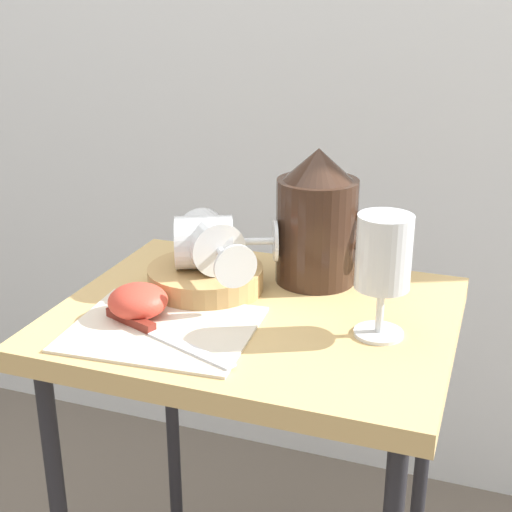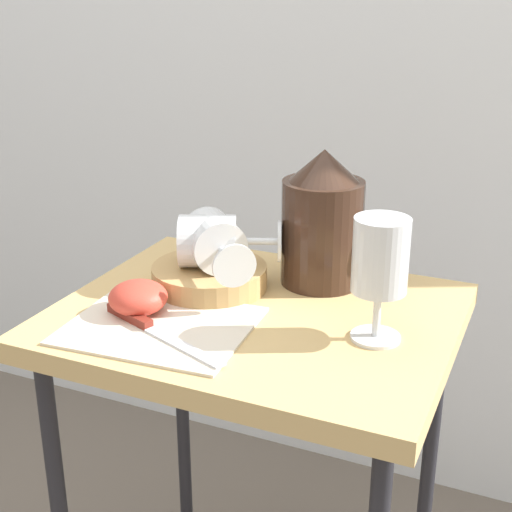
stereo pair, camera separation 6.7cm
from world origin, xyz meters
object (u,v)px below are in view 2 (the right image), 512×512
at_px(wine_glass_upright, 380,263).
at_px(wine_glass_tipped_near, 215,242).
at_px(pitcher, 323,230).
at_px(wine_glass_tipped_far, 211,241).
at_px(table, 256,360).
at_px(basket_tray, 209,277).
at_px(knife, 146,325).
at_px(apple_half_left, 138,297).

bearing_deg(wine_glass_upright, wine_glass_tipped_near, 166.69).
height_order(pitcher, wine_glass_tipped_far, pitcher).
relative_size(wine_glass_tipped_near, wine_glass_tipped_far, 0.97).
bearing_deg(wine_glass_tipped_far, wine_glass_upright, -13.29).
bearing_deg(wine_glass_tipped_near, table, -27.37).
height_order(pitcher, wine_glass_upright, pitcher).
distance_m(basket_tray, wine_glass_tipped_far, 0.06).
distance_m(pitcher, wine_glass_tipped_near, 0.16).
distance_m(basket_tray, knife, 0.16).
bearing_deg(table, pitcher, 69.44).
height_order(wine_glass_upright, wine_glass_tipped_near, wine_glass_upright).
distance_m(wine_glass_tipped_near, knife, 0.17).
bearing_deg(table, wine_glass_upright, -5.68).
distance_m(table, wine_glass_tipped_near, 0.18).
xyz_separation_m(basket_tray, knife, (-0.01, -0.16, -0.01)).
xyz_separation_m(wine_glass_upright, wine_glass_tipped_far, (-0.26, 0.06, -0.03)).
bearing_deg(basket_tray, table, -24.88).
distance_m(basket_tray, wine_glass_upright, 0.29).
bearing_deg(apple_half_left, wine_glass_upright, 11.00).
xyz_separation_m(basket_tray, wine_glass_tipped_near, (0.01, 0.00, 0.06)).
bearing_deg(pitcher, wine_glass_tipped_near, -146.64).
bearing_deg(basket_tray, pitcher, 31.58).
xyz_separation_m(pitcher, apple_half_left, (-0.19, -0.21, -0.06)).
relative_size(wine_glass_tipped_far, knife, 0.76).
relative_size(basket_tray, wine_glass_tipped_near, 1.08).
bearing_deg(wine_glass_tipped_near, knife, -97.50).
distance_m(table, knife, 0.18).
bearing_deg(apple_half_left, table, 29.19).
bearing_deg(basket_tray, wine_glass_tipped_near, 0.47).
relative_size(table, basket_tray, 4.14).
relative_size(basket_tray, pitcher, 0.83).
height_order(table, wine_glass_tipped_near, wine_glass_tipped_near).
relative_size(wine_glass_upright, wine_glass_tipped_far, 0.99).
distance_m(table, wine_glass_upright, 0.25).
bearing_deg(knife, table, 47.58).
distance_m(basket_tray, apple_half_left, 0.13).
xyz_separation_m(table, pitcher, (0.05, 0.13, 0.16)).
xyz_separation_m(pitcher, wine_glass_tipped_far, (-0.14, -0.09, -0.01)).
height_order(table, apple_half_left, apple_half_left).
height_order(basket_tray, apple_half_left, apple_half_left).
height_order(table, pitcher, pitcher).
bearing_deg(table, basket_tray, 155.12).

